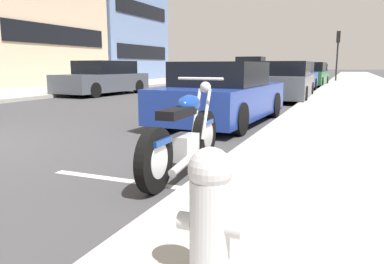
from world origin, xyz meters
name	(u,v)px	position (x,y,z in m)	size (l,w,h in m)	color
sidewalk_near_curb	(370,99)	(12.00, -7.03, 0.07)	(120.00, 4.40, 0.14)	#ADA89E
sidewalk_far_curb	(65,90)	(12.00, 7.23, 0.07)	(120.00, 5.00, 0.14)	#ADA89E
parking_stall_stripe	(136,182)	(0.00, -4.13, 0.00)	(0.12, 2.20, 0.01)	silver
parked_motorcycle	(184,137)	(0.56, -4.48, 0.44)	(2.20, 0.62, 1.14)	black
parked_car_mid_block	(223,95)	(4.61, -3.65, 0.63)	(4.26, 2.05, 1.37)	navy
parked_car_across_street	(284,82)	(11.06, -4.01, 0.69)	(4.70, 2.01, 1.44)	#4C515B
parked_car_second_in_row	(294,77)	(16.06, -3.69, 0.70)	(4.60, 2.00, 1.48)	navy
parked_car_behind_motorcycle	(310,75)	(21.43, -4.00, 0.70)	(4.19, 2.01, 1.49)	#236638
parked_car_near_corner	(315,74)	(26.22, -3.91, 0.67)	(4.48, 2.02, 1.42)	navy
crossing_truck	(260,70)	(27.49, 0.54, 0.92)	(2.13, 5.51, 2.00)	maroon
car_opposite_curb	(103,79)	(10.73, 3.92, 0.71)	(4.74, 2.20, 1.50)	#4C515B
fire_hydrant	(210,210)	(-1.71, -5.62, 0.53)	(0.24, 0.36, 0.73)	#B7B7BC
traffic_signal_near_corner	(338,45)	(28.00, -5.30, 2.84)	(0.36, 0.28, 3.72)	black
townhouse_corner_block	(95,17)	(24.29, 14.15, 5.37)	(9.25, 9.32, 10.74)	#6B84B2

